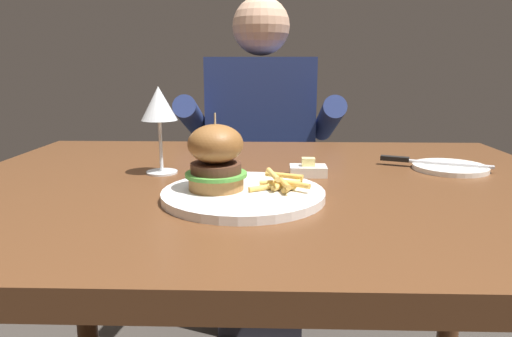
% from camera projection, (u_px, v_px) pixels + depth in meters
% --- Properties ---
extents(dining_table, '(1.20, 0.88, 0.74)m').
position_uv_depth(dining_table, '(264.00, 225.00, 0.89)').
color(dining_table, '#56331C').
rests_on(dining_table, ground).
extents(main_plate, '(0.27, 0.27, 0.01)m').
position_uv_depth(main_plate, '(243.00, 194.00, 0.75)').
color(main_plate, white).
rests_on(main_plate, dining_table).
extents(burger_sandwich, '(0.10, 0.10, 0.13)m').
position_uv_depth(burger_sandwich, '(216.00, 157.00, 0.74)').
color(burger_sandwich, '#9E6B38').
rests_on(burger_sandwich, main_plate).
extents(fries_pile, '(0.10, 0.10, 0.03)m').
position_uv_depth(fries_pile, '(282.00, 182.00, 0.75)').
color(fries_pile, '#E0B251').
rests_on(fries_pile, main_plate).
extents(wine_glass, '(0.07, 0.07, 0.17)m').
position_uv_depth(wine_glass, '(159.00, 107.00, 0.90)').
color(wine_glass, silver).
rests_on(wine_glass, dining_table).
extents(bread_plate, '(0.15, 0.15, 0.01)m').
position_uv_depth(bread_plate, '(450.00, 167.00, 0.96)').
color(bread_plate, white).
rests_on(bread_plate, dining_table).
extents(table_knife, '(0.22, 0.10, 0.01)m').
position_uv_depth(table_knife, '(425.00, 161.00, 0.97)').
color(table_knife, silver).
rests_on(table_knife, bread_plate).
extents(butter_dish, '(0.07, 0.05, 0.04)m').
position_uv_depth(butter_dish, '(308.00, 170.00, 0.90)').
color(butter_dish, white).
rests_on(butter_dish, dining_table).
extents(diner_person, '(0.51, 0.36, 1.18)m').
position_uv_depth(diner_person, '(261.00, 178.00, 1.61)').
color(diner_person, '#282833').
rests_on(diner_person, ground).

